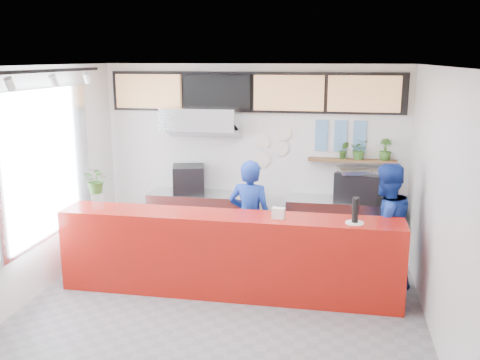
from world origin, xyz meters
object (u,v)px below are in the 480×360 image
Objects in this scene: panini_oven at (189,179)px; service_counter at (228,255)px; staff_center at (250,219)px; pepper_mill at (355,210)px; staff_right at (384,227)px; espresso_machine at (361,186)px.

service_counter is at bearing -75.50° from panini_oven.
staff_center is 5.44× the size of pepper_mill.
staff_right is 0.85m from pepper_mill.
pepper_mill is (-0.41, -0.62, 0.40)m from staff_right.
espresso_machine is at bearing -111.08° from staff_right.
staff_right is (0.28, -1.26, -0.25)m from espresso_machine.
panini_oven is 0.72× the size of espresso_machine.
panini_oven is at bearing -55.87° from staff_right.
staff_center is at bearing -36.87° from staff_right.
panini_oven is 3.33m from staff_right.
staff_right reaches higher than service_counter.
service_counter is 8.90× the size of panini_oven.
staff_center is at bearing -121.61° from espresso_machine.
service_counter is 2.57m from espresso_machine.
pepper_mill is at bearing -2.86° from service_counter.
panini_oven is 1.71m from staff_center.
staff_right is (2.02, 0.54, 0.33)m from service_counter.
staff_center is (0.18, 0.65, 0.31)m from service_counter.
pepper_mill is (1.61, -0.08, 0.72)m from service_counter.
service_counter is 2.12m from staff_right.
espresso_machine is (1.74, 1.80, 0.58)m from service_counter.
staff_center is 1.66m from pepper_mill.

